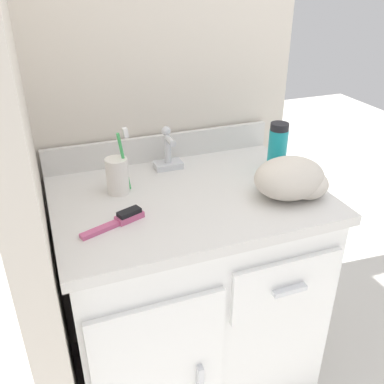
% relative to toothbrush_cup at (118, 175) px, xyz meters
% --- Properties ---
extents(ground_plane, '(6.00, 6.00, 0.00)m').
position_rel_toothbrush_cup_xyz_m(ground_plane, '(0.19, -0.08, -0.81)').
color(ground_plane, beige).
extents(wall_back, '(0.96, 0.08, 2.20)m').
position_rel_toothbrush_cup_xyz_m(wall_back, '(0.19, 0.24, 0.29)').
color(wall_back, beige).
rests_on(wall_back, ground_plane).
extents(wall_left, '(0.08, 0.63, 2.20)m').
position_rel_toothbrush_cup_xyz_m(wall_left, '(-0.25, -0.08, 0.29)').
color(wall_left, beige).
rests_on(wall_left, ground_plane).
extents(vanity, '(0.78, 0.57, 0.75)m').
position_rel_toothbrush_cup_xyz_m(vanity, '(0.19, -0.09, -0.41)').
color(vanity, white).
rests_on(vanity, ground_plane).
extents(backsplash, '(0.78, 0.02, 0.09)m').
position_rel_toothbrush_cup_xyz_m(backsplash, '(0.19, 0.18, -0.01)').
color(backsplash, silver).
rests_on(backsplash, vanity).
extents(sink_faucet, '(0.09, 0.09, 0.14)m').
position_rel_toothbrush_cup_xyz_m(sink_faucet, '(0.19, 0.11, -0.01)').
color(sink_faucet, silver).
rests_on(sink_faucet, vanity).
extents(toothbrush_cup, '(0.07, 0.06, 0.19)m').
position_rel_toothbrush_cup_xyz_m(toothbrush_cup, '(0.00, 0.00, 0.00)').
color(toothbrush_cup, white).
rests_on(toothbrush_cup, vanity).
extents(shaving_cream_can, '(0.06, 0.06, 0.16)m').
position_rel_toothbrush_cup_xyz_m(shaving_cream_can, '(0.50, -0.04, 0.03)').
color(shaving_cream_can, teal).
rests_on(shaving_cream_can, vanity).
extents(hairbrush, '(0.18, 0.09, 0.03)m').
position_rel_toothbrush_cup_xyz_m(hairbrush, '(-0.03, -0.17, -0.04)').
color(hairbrush, '#C1517F').
rests_on(hairbrush, vanity).
extents(hand_towel, '(0.21, 0.17, 0.12)m').
position_rel_toothbrush_cup_xyz_m(hand_towel, '(0.46, -0.20, -0.00)').
color(hand_towel, beige).
rests_on(hand_towel, vanity).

